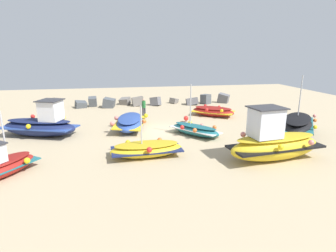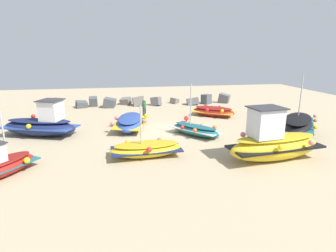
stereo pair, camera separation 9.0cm
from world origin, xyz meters
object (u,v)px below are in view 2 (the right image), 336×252
(fishing_boat_1, at_px, (274,143))
(fishing_boat_2, at_px, (297,125))
(fishing_boat_3, at_px, (213,111))
(mooring_buoy_0, at_px, (186,118))
(fishing_boat_6, at_px, (146,149))
(person_walking, at_px, (144,107))
(fishing_boat_0, at_px, (130,122))
(fishing_boat_4, at_px, (41,124))
(fishing_boat_7, at_px, (195,130))

(fishing_boat_1, relative_size, fishing_boat_2, 1.03)
(fishing_boat_2, relative_size, fishing_boat_3, 1.35)
(mooring_buoy_0, bearing_deg, fishing_boat_6, -119.75)
(person_walking, bearing_deg, fishing_boat_0, -13.16)
(fishing_boat_2, xyz_separation_m, fishing_boat_4, (-17.40, 2.87, 0.11))
(fishing_boat_7, bearing_deg, fishing_boat_6, -86.68)
(fishing_boat_0, bearing_deg, fishing_boat_2, 83.29)
(fishing_boat_2, bearing_deg, fishing_boat_7, -61.90)
(fishing_boat_2, distance_m, fishing_boat_6, 11.00)
(fishing_boat_6, relative_size, fishing_boat_7, 1.07)
(fishing_boat_6, bearing_deg, fishing_boat_2, 9.08)
(fishing_boat_7, height_order, person_walking, fishing_boat_7)
(fishing_boat_4, bearing_deg, fishing_boat_2, 10.42)
(fishing_boat_3, relative_size, fishing_boat_7, 1.03)
(fishing_boat_0, distance_m, fishing_boat_6, 5.92)
(fishing_boat_3, distance_m, fishing_boat_4, 14.02)
(fishing_boat_4, xyz_separation_m, mooring_buoy_0, (10.67, 1.88, -0.47))
(fishing_boat_0, relative_size, mooring_buoy_0, 9.43)
(fishing_boat_7, bearing_deg, fishing_boat_0, -159.08)
(mooring_buoy_0, bearing_deg, fishing_boat_2, -35.23)
(fishing_boat_3, relative_size, fishing_boat_4, 0.70)
(fishing_boat_2, distance_m, mooring_buoy_0, 8.24)
(fishing_boat_2, bearing_deg, fishing_boat_6, -41.38)
(fishing_boat_4, relative_size, mooring_buoy_0, 10.82)
(fishing_boat_6, xyz_separation_m, person_walking, (0.79, 9.21, 0.56))
(person_walking, bearing_deg, fishing_boat_4, -52.14)
(fishing_boat_2, bearing_deg, person_walking, -88.19)
(fishing_boat_0, distance_m, mooring_buoy_0, 4.75)
(fishing_boat_0, bearing_deg, fishing_boat_3, 121.42)
(fishing_boat_6, bearing_deg, fishing_boat_3, 48.55)
(fishing_boat_2, relative_size, fishing_boat_4, 0.95)
(fishing_boat_6, distance_m, fishing_boat_7, 5.01)
(fishing_boat_6, xyz_separation_m, fishing_boat_7, (3.74, 3.34, -0.01))
(fishing_boat_1, bearing_deg, fishing_boat_2, -142.99)
(fishing_boat_4, distance_m, fishing_boat_6, 8.43)
(fishing_boat_2, height_order, fishing_boat_4, fishing_boat_2)
(fishing_boat_2, bearing_deg, fishing_boat_0, -71.05)
(fishing_boat_0, relative_size, fishing_boat_7, 1.28)
(fishing_boat_1, distance_m, fishing_boat_2, 5.80)
(fishing_boat_3, bearing_deg, fishing_boat_2, 156.20)
(fishing_boat_4, relative_size, fishing_boat_6, 1.36)
(fishing_boat_2, bearing_deg, mooring_buoy_0, -88.65)
(fishing_boat_1, height_order, fishing_boat_2, fishing_boat_2)
(fishing_boat_0, relative_size, person_walking, 2.87)
(fishing_boat_3, xyz_separation_m, fishing_boat_4, (-13.56, -3.53, 0.34))
(fishing_boat_4, height_order, fishing_boat_7, fishing_boat_7)
(fishing_boat_4, bearing_deg, person_walking, 48.29)
(person_walking, distance_m, mooring_buoy_0, 3.94)
(fishing_boat_2, xyz_separation_m, fishing_boat_6, (-10.75, -2.29, -0.26))
(fishing_boat_0, bearing_deg, fishing_boat_6, 16.54)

